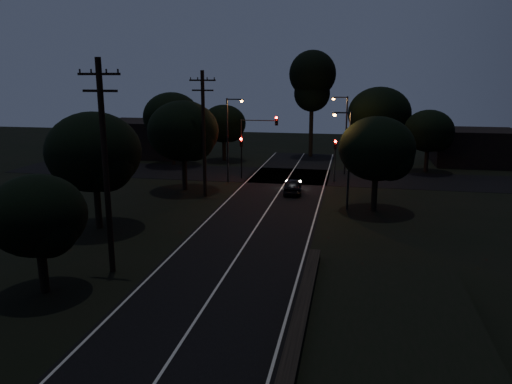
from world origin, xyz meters
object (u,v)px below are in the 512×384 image
(signal_right, at_px, (335,153))
(streetlight_a, at_px, (229,134))
(signal_left, at_px, (241,150))
(utility_pole_far, at_px, (204,132))
(streetlight_b, at_px, (344,130))
(streetlight_c, at_px, (347,154))
(utility_pole_mid, at_px, (105,165))
(signal_mast, at_px, (258,135))
(tall_pine, at_px, (312,80))
(car, at_px, (293,186))

(signal_right, relative_size, streetlight_a, 0.51)
(signal_left, xyz_separation_m, signal_right, (9.20, 0.00, 0.00))
(utility_pole_far, distance_m, streetlight_b, 16.51)
(utility_pole_far, height_order, signal_left, utility_pole_far)
(signal_left, height_order, streetlight_b, streetlight_b)
(streetlight_a, distance_m, streetlight_c, 13.72)
(utility_pole_mid, xyz_separation_m, streetlight_a, (0.69, 23.00, -1.10))
(signal_mast, relative_size, streetlight_c, 0.83)
(tall_pine, xyz_separation_m, signal_right, (3.60, -15.01, -6.58))
(tall_pine, relative_size, car, 3.36)
(tall_pine, relative_size, signal_mast, 2.09)
(streetlight_b, bearing_deg, signal_left, -157.95)
(streetlight_c, relative_size, car, 1.93)
(streetlight_c, bearing_deg, utility_pole_mid, -128.26)
(signal_left, height_order, signal_mast, signal_mast)
(tall_pine, distance_m, car, 22.32)
(streetlight_b, distance_m, streetlight_c, 14.01)
(utility_pole_far, xyz_separation_m, signal_left, (1.40, 7.99, -2.65))
(signal_left, bearing_deg, utility_pole_far, -99.94)
(streetlight_b, xyz_separation_m, car, (-4.08, -9.53, -3.97))
(tall_pine, distance_m, signal_mast, 16.32)
(tall_pine, xyz_separation_m, signal_left, (-5.60, -15.01, -6.58))
(signal_left, bearing_deg, utility_pole_mid, -93.21)
(tall_pine, relative_size, streetlight_b, 1.63)
(signal_right, bearing_deg, streetlight_b, 80.00)
(utility_pole_far, xyz_separation_m, tall_pine, (7.00, 23.00, 3.93))
(tall_pine, bearing_deg, car, -89.35)
(utility_pole_far, distance_m, tall_pine, 24.36)
(utility_pole_far, relative_size, streetlight_c, 1.40)
(streetlight_c, bearing_deg, car, 135.83)
(signal_right, distance_m, streetlight_a, 10.26)
(tall_pine, distance_m, streetlight_c, 25.96)
(signal_mast, distance_m, streetlight_a, 3.13)
(signal_right, bearing_deg, streetlight_a, -168.66)
(tall_pine, height_order, streetlight_b, tall_pine)
(signal_left, distance_m, streetlight_c, 14.52)
(signal_right, xyz_separation_m, car, (-3.37, -5.52, -2.17))
(utility_pole_mid, distance_m, signal_right, 27.30)
(signal_left, distance_m, signal_right, 9.20)
(signal_right, distance_m, streetlight_b, 4.45)
(utility_pole_far, xyz_separation_m, car, (7.23, 2.47, -4.82))
(utility_pole_mid, bearing_deg, car, 69.62)
(utility_pole_mid, relative_size, signal_left, 2.68)
(signal_mast, bearing_deg, signal_right, -0.03)
(utility_pole_mid, bearing_deg, utility_pole_far, 90.00)
(utility_pole_mid, relative_size, car, 2.83)
(utility_pole_mid, relative_size, streetlight_b, 1.38)
(utility_pole_mid, bearing_deg, streetlight_a, 88.27)
(streetlight_a, bearing_deg, signal_mast, 39.77)
(utility_pole_mid, bearing_deg, streetlight_c, 51.74)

